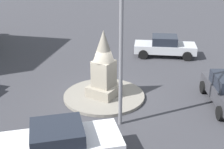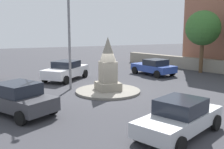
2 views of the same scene
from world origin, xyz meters
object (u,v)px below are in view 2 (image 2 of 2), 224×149
object	(u,v)px
car_blue_far_side	(154,67)
car_dark_grey_parked_left	(18,98)
streetlamp	(69,19)
car_white_passing	(66,70)
monument	(108,66)
car_silver_parked_right	(180,117)
tree_mid_cluster	(203,28)

from	to	relation	value
car_blue_far_side	car_dark_grey_parked_left	bearing A→B (deg)	-58.94
streetlamp	car_white_passing	xyz separation A→B (m)	(-3.33, 0.46, -3.84)
monument	car_silver_parked_right	size ratio (longest dim) A/B	0.75
monument	car_white_passing	world-z (taller)	monument
car_silver_parked_right	car_white_passing	xyz separation A→B (m)	(-12.67, -1.52, 0.04)
tree_mid_cluster	monument	bearing A→B (deg)	-69.89
streetlamp	car_white_passing	size ratio (longest dim) A/B	1.77
monument	tree_mid_cluster	bearing A→B (deg)	110.11
car_blue_far_side	car_dark_grey_parked_left	size ratio (longest dim) A/B	0.99
streetlamp	tree_mid_cluster	world-z (taller)	streetlamp
car_silver_parked_right	car_white_passing	bearing A→B (deg)	-173.16
car_blue_far_side	monument	bearing A→B (deg)	-53.50
car_white_passing	tree_mid_cluster	size ratio (longest dim) A/B	0.77
car_blue_far_side	streetlamp	bearing A→B (deg)	-71.41
car_blue_far_side	car_silver_parked_right	world-z (taller)	car_silver_parked_right
car_silver_parked_right	car_dark_grey_parked_left	xyz separation A→B (m)	(-5.06, -5.55, 0.06)
monument	tree_mid_cluster	world-z (taller)	tree_mid_cluster
car_silver_parked_right	tree_mid_cluster	distance (m)	15.96
car_blue_far_side	car_white_passing	world-z (taller)	car_white_passing
streetlamp	car_dark_grey_parked_left	bearing A→B (deg)	-39.86
car_white_passing	car_dark_grey_parked_left	bearing A→B (deg)	-27.89
streetlamp	car_silver_parked_right	size ratio (longest dim) A/B	1.69
monument	car_dark_grey_parked_left	world-z (taller)	monument
streetlamp	car_blue_far_side	bearing A→B (deg)	108.59
car_silver_parked_right	car_dark_grey_parked_left	bearing A→B (deg)	-132.34
car_silver_parked_right	car_white_passing	size ratio (longest dim) A/B	1.05
car_blue_far_side	car_silver_parked_right	bearing A→B (deg)	-26.61
streetlamp	tree_mid_cluster	xyz separation A→B (m)	(-2.13, 12.59, -0.63)
car_blue_far_side	car_silver_parked_right	distance (m)	13.45
tree_mid_cluster	car_blue_far_side	bearing A→B (deg)	-97.00
car_blue_far_side	tree_mid_cluster	bearing A→B (deg)	83.00
car_dark_grey_parked_left	tree_mid_cluster	world-z (taller)	tree_mid_cluster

